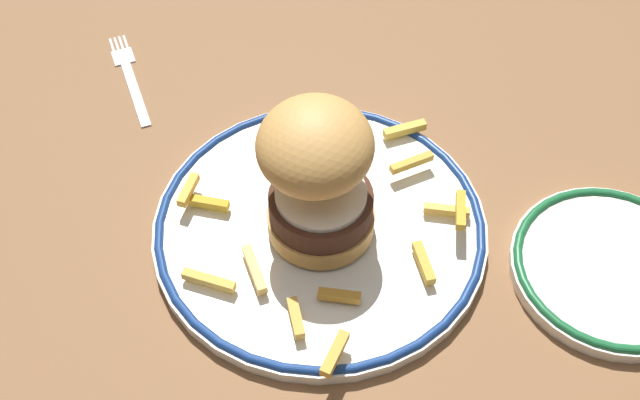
% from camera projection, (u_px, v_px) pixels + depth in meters
% --- Properties ---
extents(ground_plane, '(1.36, 1.00, 0.04)m').
position_uv_depth(ground_plane, '(258.00, 247.00, 0.72)').
color(ground_plane, brown).
extents(dinner_plate, '(0.29, 0.29, 0.02)m').
position_uv_depth(dinner_plate, '(320.00, 227.00, 0.69)').
color(dinner_plate, white).
rests_on(dinner_plate, ground_plane).
extents(burger, '(0.13, 0.13, 0.13)m').
position_uv_depth(burger, '(318.00, 175.00, 0.64)').
color(burger, '#D1964A').
rests_on(burger, dinner_plate).
extents(fries_pile, '(0.28, 0.23, 0.02)m').
position_uv_depth(fries_pile, '(324.00, 211.00, 0.69)').
color(fries_pile, gold).
rests_on(fries_pile, dinner_plate).
extents(side_plate, '(0.17, 0.17, 0.02)m').
position_uv_depth(side_plate, '(612.00, 268.00, 0.67)').
color(side_plate, white).
rests_on(side_plate, ground_plane).
extents(fork, '(0.09, 0.13, 0.00)m').
position_uv_depth(fork, '(130.00, 76.00, 0.82)').
color(fork, silver).
rests_on(fork, ground_plane).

